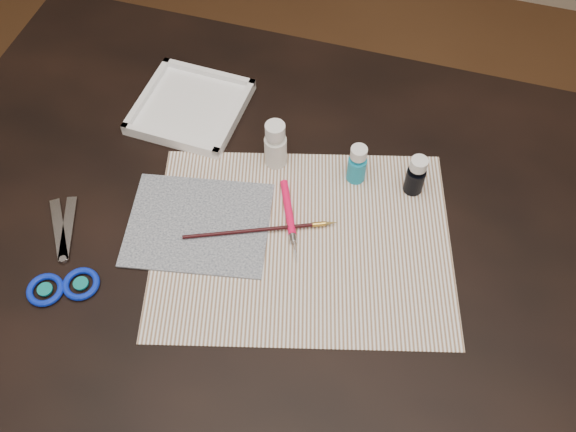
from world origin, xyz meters
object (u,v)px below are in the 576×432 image
(paint_bottle_white, at_px, (275,144))
(paint_bottle_cyan, at_px, (357,164))
(canvas, at_px, (198,224))
(paint_bottle_navy, at_px, (416,175))
(paper, at_px, (302,242))
(palette_tray, at_px, (191,107))
(scissors, at_px, (58,250))

(paint_bottle_white, xyz_separation_m, paint_bottle_cyan, (0.14, 0.00, -0.01))
(canvas, relative_size, paint_bottle_navy, 2.91)
(paper, bearing_deg, canvas, -174.28)
(palette_tray, bearing_deg, canvas, -65.89)
(canvas, distance_m, paint_bottle_navy, 0.36)
(palette_tray, bearing_deg, paint_bottle_white, -20.83)
(paint_bottle_white, relative_size, paint_bottle_navy, 1.20)
(canvas, bearing_deg, palette_tray, 114.11)
(paint_bottle_navy, bearing_deg, palette_tray, 171.67)
(paint_bottle_white, distance_m, palette_tray, 0.20)
(canvas, xyz_separation_m, palette_tray, (-0.10, 0.23, 0.01))
(paper, xyz_separation_m, paint_bottle_navy, (0.15, 0.15, 0.04))
(paint_bottle_white, relative_size, paint_bottle_cyan, 1.21)
(paint_bottle_white, bearing_deg, paint_bottle_cyan, 1.91)
(paint_bottle_cyan, xyz_separation_m, palette_tray, (-0.32, 0.06, -0.03))
(canvas, xyz_separation_m, paint_bottle_white, (0.08, 0.16, 0.04))
(paper, distance_m, canvas, 0.17)
(paint_bottle_cyan, height_order, paint_bottle_navy, same)
(paint_bottle_cyan, relative_size, paint_bottle_navy, 0.99)
(paper, bearing_deg, scissors, -160.79)
(paper, distance_m, paint_bottle_white, 0.17)
(paper, bearing_deg, palette_tray, 141.80)
(canvas, bearing_deg, paint_bottle_white, 63.33)
(paint_bottle_white, distance_m, paint_bottle_navy, 0.23)
(paper, xyz_separation_m, palette_tray, (-0.27, 0.21, 0.01))
(paint_bottle_cyan, xyz_separation_m, paint_bottle_navy, (0.10, 0.00, 0.00))
(scissors, bearing_deg, paint_bottle_white, -79.95)
(canvas, relative_size, palette_tray, 1.22)
(paper, distance_m, scissors, 0.38)
(paint_bottle_cyan, bearing_deg, canvas, -143.11)
(canvas, height_order, paint_bottle_navy, paint_bottle_navy)
(paper, height_order, paint_bottle_navy, paint_bottle_navy)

